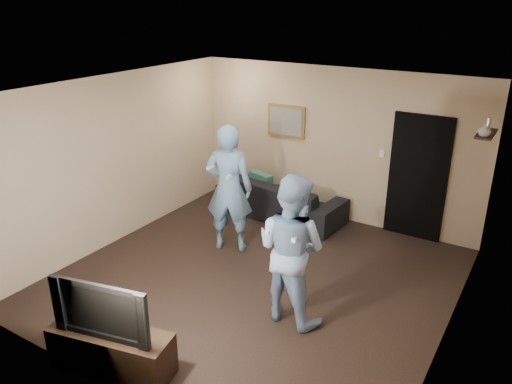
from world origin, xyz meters
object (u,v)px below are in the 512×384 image
Objects in this scene: television at (106,306)px; wii_player_right at (291,249)px; tv_console at (112,350)px; sofa at (280,198)px; wii_player_left at (229,188)px.

television is 2.13m from wii_player_right.
tv_console is 2.22m from wii_player_right.
wii_player_left is at bearing 91.53° from sofa.
sofa is 4.37m from tv_console.
wii_player_right reaches higher than television.
television is 0.55× the size of wii_player_left.
wii_player_left reaches higher than television.
sofa is 1.74× the size of tv_console.
sofa is at bearing 83.48° from television.
sofa is 2.10× the size of television.
television is 0.59× the size of wii_player_right.
television is at bearing -121.17° from wii_player_right.
sofa is 1.16× the size of wii_player_left.
television is at bearing 100.56° from sofa.
sofa is at bearing 83.48° from tv_console.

